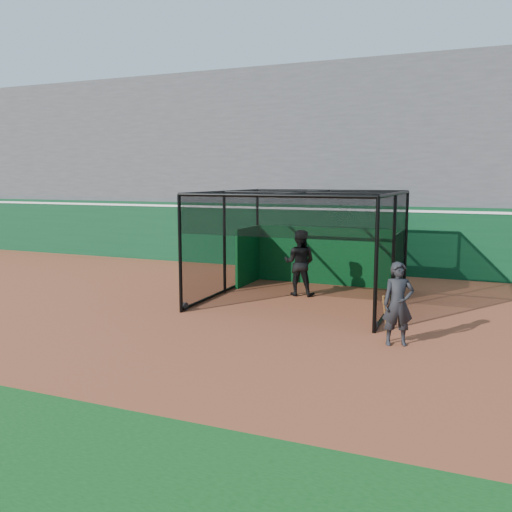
% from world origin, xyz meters
% --- Properties ---
extents(ground, '(120.00, 120.00, 0.00)m').
position_xyz_m(ground, '(0.00, 0.00, 0.00)').
color(ground, '#97492C').
rests_on(ground, ground).
extents(outfield_wall, '(50.00, 0.50, 2.50)m').
position_xyz_m(outfield_wall, '(0.00, 8.50, 1.29)').
color(outfield_wall, '#0A3B1D').
rests_on(outfield_wall, ground).
extents(grandstand, '(50.00, 7.85, 8.95)m').
position_xyz_m(grandstand, '(0.00, 12.27, 4.48)').
color(grandstand, '#4C4C4F').
rests_on(grandstand, ground).
extents(batting_cage, '(5.13, 5.39, 3.09)m').
position_xyz_m(batting_cage, '(1.10, 3.29, 1.54)').
color(batting_cage, black).
rests_on(batting_cage, ground).
extents(batter, '(1.02, 0.83, 1.98)m').
position_xyz_m(batter, '(0.80, 3.82, 0.99)').
color(batter, black).
rests_on(batter, ground).
extents(on_deck_player, '(0.76, 0.63, 1.77)m').
position_xyz_m(on_deck_player, '(4.22, -0.10, 0.88)').
color(on_deck_player, black).
rests_on(on_deck_player, ground).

